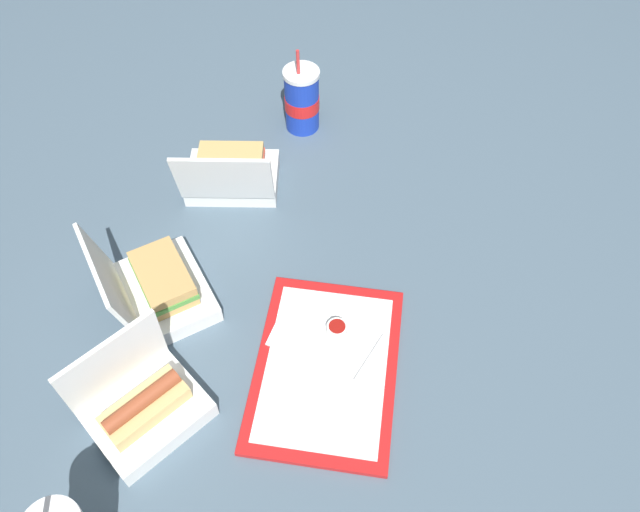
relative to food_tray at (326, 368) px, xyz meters
The scene contains 9 objects.
ground_plane 0.22m from the food_tray, behind, with size 3.20×3.20×0.00m, color #4C6070.
food_tray is the anchor object (origin of this frame).
ketchup_cup 0.08m from the food_tray, 162.55° to the left, with size 0.04×0.04×0.02m.
napkin_stack 0.09m from the food_tray, 146.30° to the right, with size 0.10×0.10×0.00m, color white.
plastic_fork 0.09m from the food_tray, 98.84° to the left, with size 0.11×0.01×0.01m, color white.
clamshell_sandwich_right 0.51m from the food_tray, 156.50° to the right, with size 0.20×0.21×0.18m.
clamshell_sandwich_center 0.36m from the food_tray, 116.65° to the right, with size 0.27×0.26×0.19m.
clamshell_hotdog_back 0.33m from the food_tray, 74.51° to the right, with size 0.24×0.24×0.18m.
soda_cup_back 0.68m from the food_tray, behind, with size 0.09×0.09×0.22m.
Camera 1 is at (0.75, 0.01, 1.05)m, focal length 35.00 mm.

